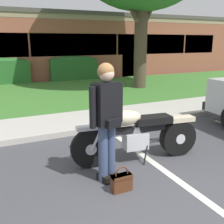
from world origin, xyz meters
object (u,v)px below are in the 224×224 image
at_px(handbag, 122,181).
at_px(hedge_center_left, 72,67).
at_px(motorcycle, 141,133).
at_px(brick_building, 15,45).
at_px(rider_person, 107,115).

relative_size(handbag, hedge_center_left, 0.15).
relative_size(motorcycle, brick_building, 0.08).
relative_size(motorcycle, hedge_center_left, 0.92).
bearing_deg(motorcycle, rider_person, -154.99).
height_order(handbag, brick_building, brick_building).
relative_size(handbag, brick_building, 0.01).
bearing_deg(hedge_center_left, brick_building, 110.15).
distance_m(rider_person, hedge_center_left, 10.57).
relative_size(rider_person, hedge_center_left, 0.70).
xyz_separation_m(hedge_center_left, brick_building, (-2.08, 5.66, 1.08)).
relative_size(hedge_center_left, brick_building, 0.09).
distance_m(motorcycle, hedge_center_left, 10.02).
relative_size(rider_person, handbag, 4.74).
bearing_deg(handbag, motorcycle, 44.38).
bearing_deg(handbag, rider_person, 97.50).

